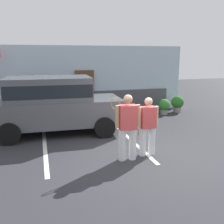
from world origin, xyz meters
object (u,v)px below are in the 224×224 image
potted_plant_by_porch (164,106)px  potted_plant_secondary (178,103)px  parked_suv (54,102)px  tennis_player_woman (148,126)px  tennis_player_man (127,127)px

potted_plant_by_porch → potted_plant_secondary: size_ratio=0.90×
parked_suv → potted_plant_secondary: size_ratio=5.75×
tennis_player_woman → potted_plant_secondary: 6.06m
tennis_player_man → potted_plant_by_porch: size_ratio=2.45×
parked_suv → potted_plant_by_porch: bearing=19.4°
tennis_player_woman → tennis_player_man: bearing=12.5°
parked_suv → tennis_player_man: (1.73, -3.05, -0.20)m
potted_plant_by_porch → potted_plant_secondary: potted_plant_secondary is taller
parked_suv → tennis_player_man: parked_suv is taller
tennis_player_woman → potted_plant_by_porch: size_ratio=2.27×
parked_suv → tennis_player_man: bearing=-58.3°
parked_suv → tennis_player_man: 3.51m
potted_plant_by_porch → parked_suv: bearing=-162.7°
potted_plant_by_porch → potted_plant_secondary: 0.89m
tennis_player_man → parked_suv: bearing=-57.1°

